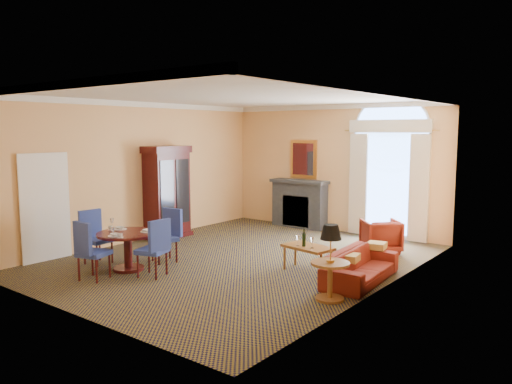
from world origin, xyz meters
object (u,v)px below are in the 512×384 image
Objects in this scene: sofa at (361,266)px; side_table at (330,254)px; armoire at (167,194)px; dining_table at (128,242)px; armchair at (381,236)px; coffee_table at (307,248)px.

sofa is 1.63× the size of side_table.
dining_table is (1.58, -2.40, -0.54)m from armoire.
armoire reaches higher than dining_table.
sofa is 2.26m from armchair.
side_table reaches higher than armchair.
coffee_table is at bearing 134.19° from side_table.
sofa is 1.23m from side_table.
armoire is 4.28m from coffee_table.
armchair is at bearing 101.09° from side_table.
armchair is at bearing 20.41° from armoire.
armoire reaches higher than armchair.
coffee_table is (4.21, -0.44, -0.63)m from armoire.
side_table is (1.11, -1.14, 0.28)m from coffee_table.
dining_table reaches higher than armchair.
side_table reaches higher than coffee_table.
sofa is at bearing 10.40° from coffee_table.
sofa is 1.07m from coffee_table.
dining_table is at bearing -167.63° from side_table.
coffee_table is (2.63, 1.96, -0.09)m from dining_table.
side_table reaches higher than sofa.
side_table is at bearing 59.29° from armchair.
dining_table is at bearing 11.50° from armchair.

